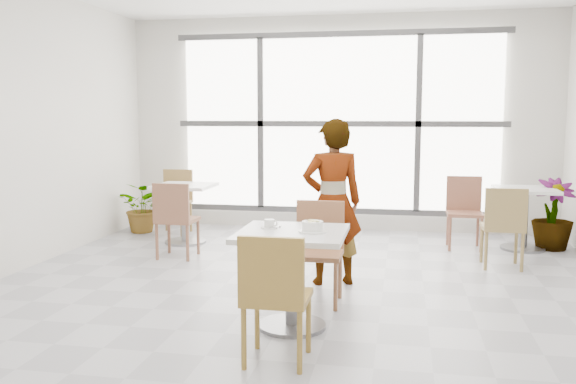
% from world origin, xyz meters
% --- Properties ---
extents(floor, '(7.00, 7.00, 0.00)m').
position_xyz_m(floor, '(0.00, 0.00, 0.00)').
color(floor, '#9E9EA5').
rests_on(floor, ground).
extents(wall_back, '(6.00, 0.00, 6.00)m').
position_xyz_m(wall_back, '(0.00, 3.50, 1.50)').
color(wall_back, silver).
rests_on(wall_back, ground).
extents(wall_front, '(6.00, 0.00, 6.00)m').
position_xyz_m(wall_front, '(0.00, -3.50, 1.50)').
color(wall_front, silver).
rests_on(wall_front, ground).
extents(window, '(4.60, 0.07, 2.52)m').
position_xyz_m(window, '(0.00, 3.44, 1.50)').
color(window, white).
rests_on(window, ground).
extents(main_table, '(0.80, 0.80, 0.75)m').
position_xyz_m(main_table, '(0.10, -0.65, 0.52)').
color(main_table, silver).
rests_on(main_table, ground).
extents(chair_near, '(0.42, 0.42, 0.87)m').
position_xyz_m(chair_near, '(0.12, -1.38, 0.50)').
color(chair_near, olive).
rests_on(chair_near, ground).
extents(chair_far, '(0.42, 0.42, 0.87)m').
position_xyz_m(chair_far, '(0.20, 0.06, 0.50)').
color(chair_far, '#915D3D').
rests_on(chair_far, ground).
extents(oatmeal_bowl, '(0.21, 0.21, 0.10)m').
position_xyz_m(oatmeal_bowl, '(0.26, -0.67, 0.79)').
color(oatmeal_bowl, white).
rests_on(oatmeal_bowl, main_table).
extents(coffee_cup, '(0.16, 0.13, 0.07)m').
position_xyz_m(coffee_cup, '(-0.09, -0.57, 0.78)').
color(coffee_cup, silver).
rests_on(coffee_cup, main_table).
extents(person, '(0.67, 0.55, 1.58)m').
position_xyz_m(person, '(0.25, 0.63, 0.79)').
color(person, black).
rests_on(person, ground).
extents(bg_table_left, '(0.70, 0.70, 0.75)m').
position_xyz_m(bg_table_left, '(-1.80, 2.17, 0.49)').
color(bg_table_left, white).
rests_on(bg_table_left, ground).
extents(bg_table_right, '(0.70, 0.70, 0.75)m').
position_xyz_m(bg_table_right, '(2.36, 2.57, 0.49)').
color(bg_table_right, silver).
rests_on(bg_table_right, ground).
extents(bg_chair_left_near, '(0.42, 0.42, 0.87)m').
position_xyz_m(bg_chair_left_near, '(-1.60, 1.32, 0.50)').
color(bg_chair_left_near, brown).
rests_on(bg_chair_left_near, ground).
extents(bg_chair_left_far, '(0.42, 0.42, 0.87)m').
position_xyz_m(bg_chair_left_far, '(-2.17, 2.81, 0.50)').
color(bg_chair_left_far, olive).
rests_on(bg_chair_left_far, ground).
extents(bg_chair_right_near, '(0.42, 0.42, 0.87)m').
position_xyz_m(bg_chair_right_near, '(1.96, 1.53, 0.50)').
color(bg_chair_right_near, olive).
rests_on(bg_chair_right_near, ground).
extents(bg_chair_right_far, '(0.42, 0.42, 0.87)m').
position_xyz_m(bg_chair_right_far, '(1.66, 2.56, 0.50)').
color(bg_chair_right_far, brown).
rests_on(bg_chair_right_far, ground).
extents(plant_left, '(0.76, 0.71, 0.70)m').
position_xyz_m(plant_left, '(-2.62, 2.73, 0.35)').
color(plant_left, '#3A7F38').
rests_on(plant_left, ground).
extents(plant_right, '(0.52, 0.52, 0.86)m').
position_xyz_m(plant_right, '(2.70, 2.64, 0.43)').
color(plant_right, '#467132').
rests_on(plant_right, ground).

